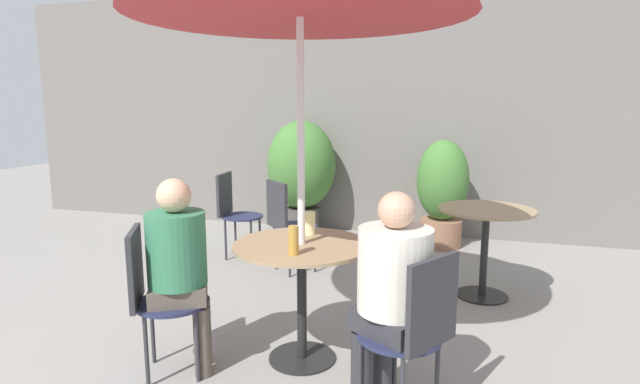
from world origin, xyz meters
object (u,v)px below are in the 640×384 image
object	(u,v)px
cafe_table_near	(302,269)
potted_plant_0	(302,169)
cafe_table_far	(486,230)
seated_person_1	(392,285)
bistro_chair_1	(415,324)
beer_glass_0	(310,223)
bistro_chair_2	(233,207)
seated_person_0	(180,260)
bistro_chair_3	(286,218)
bistro_chair_0	(154,289)
beer_glass_1	(293,240)
potted_plant_1	(442,190)

from	to	relation	value
cafe_table_near	potted_plant_0	bearing A→B (deg)	108.33
cafe_table_far	seated_person_1	bearing A→B (deg)	-105.93
bistro_chair_1	beer_glass_0	distance (m)	1.06
bistro_chair_1	cafe_table_near	bearing A→B (deg)	-90.00
bistro_chair_2	cafe_table_far	bearing A→B (deg)	-104.84
seated_person_0	seated_person_1	distance (m)	1.24
bistro_chair_3	cafe_table_far	bearing A→B (deg)	-142.54
bistro_chair_0	beer_glass_0	world-z (taller)	beer_glass_0
bistro_chair_1	beer_glass_1	size ratio (longest dim) A/B	5.36
cafe_table_far	bistro_chair_2	xyz separation A→B (m)	(-2.48, 0.44, -0.04)
seated_person_1	bistro_chair_3	bearing A→B (deg)	-114.23
potted_plant_0	bistro_chair_1	bearing A→B (deg)	-63.43
bistro_chair_1	bistro_chair_3	xyz separation A→B (m)	(-1.40, 1.99, 0.00)
cafe_table_far	potted_plant_0	size ratio (longest dim) A/B	0.55
bistro_chair_2	beer_glass_0	world-z (taller)	beer_glass_0
bistro_chair_2	bistro_chair_0	bearing A→B (deg)	-169.88
cafe_table_far	seated_person_0	size ratio (longest dim) A/B	0.66
bistro_chair_2	beer_glass_1	size ratio (longest dim) A/B	5.36
beer_glass_1	potted_plant_0	xyz separation A→B (m)	(-1.01, 3.20, -0.02)
beer_glass_0	potted_plant_0	bearing A→B (deg)	109.39
cafe_table_near	beer_glass_1	world-z (taller)	beer_glass_1
bistro_chair_0	bistro_chair_3	world-z (taller)	same
cafe_table_far	bistro_chair_0	world-z (taller)	bistro_chair_0
seated_person_1	beer_glass_1	distance (m)	0.61
cafe_table_near	bistro_chair_2	world-z (taller)	bistro_chair_2
bistro_chair_1	bistro_chair_0	bearing A→B (deg)	-60.00
bistro_chair_3	beer_glass_1	xyz separation A→B (m)	(0.69, -1.76, 0.30)
bistro_chair_1	beer_glass_1	distance (m)	0.80
potted_plant_1	bistro_chair_1	bearing A→B (deg)	-89.45
bistro_chair_3	seated_person_1	size ratio (longest dim) A/B	0.76
cafe_table_near	potted_plant_0	size ratio (longest dim) A/B	0.60
bistro_chair_0	bistro_chair_2	distance (m)	2.34
seated_person_0	bistro_chair_1	bearing A→B (deg)	-123.18
cafe_table_near	beer_glass_1	distance (m)	0.33
beer_glass_0	potted_plant_0	world-z (taller)	potted_plant_0
bistro_chair_1	potted_plant_0	world-z (taller)	potted_plant_0
bistro_chair_1	potted_plant_1	size ratio (longest dim) A/B	0.73
seated_person_0	potted_plant_1	bearing A→B (deg)	-50.36
bistro_chair_0	bistro_chair_2	bearing A→B (deg)	-12.96
bistro_chair_2	seated_person_1	distance (m)	2.98
potted_plant_0	bistro_chair_2	bearing A→B (deg)	-108.83
bistro_chair_3	beer_glass_1	bearing A→B (deg)	152.67
bistro_chair_2	bistro_chair_3	world-z (taller)	same
cafe_table_near	bistro_chair_1	xyz separation A→B (m)	(0.73, -0.46, -0.06)
cafe_table_near	bistro_chair_0	distance (m)	0.87
bistro_chair_1	bistro_chair_2	world-z (taller)	same
bistro_chair_2	bistro_chair_3	xyz separation A→B (m)	(0.70, -0.33, 0.00)
seated_person_0	potted_plant_1	size ratio (longest dim) A/B	0.97
cafe_table_far	potted_plant_0	bearing A→B (deg)	143.43
seated_person_1	beer_glass_0	world-z (taller)	seated_person_1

